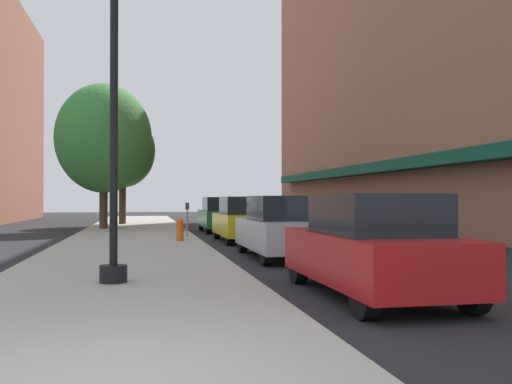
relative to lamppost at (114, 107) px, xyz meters
name	(u,v)px	position (x,y,z in m)	size (l,w,h in m)	color
ground_plane	(234,238)	(4.14, 12.41, -3.20)	(90.00, 90.00, 0.00)	#232326
sidewalk_slab	(134,236)	(0.14, 13.41, -3.14)	(4.80, 50.00, 0.12)	#A8A399
lamppost	(114,107)	(0.00, 0.00, 0.00)	(0.48, 0.48, 5.90)	black
fire_hydrant	(180,229)	(1.77, 9.48, -2.68)	(0.33, 0.26, 0.79)	#E05614
parking_meter_near	(187,215)	(2.19, 11.74, -2.25)	(0.14, 0.09, 1.31)	slate
tree_near	(123,151)	(-0.68, 23.48, 1.18)	(3.77, 3.77, 6.45)	#422D1E
tree_mid	(104,138)	(-1.40, 18.35, 1.35)	(4.67, 4.67, 7.13)	#422D1E
car_red	(373,247)	(4.14, -1.63, -2.39)	(1.80, 4.30, 1.66)	black
car_silver	(282,228)	(4.14, 4.38, -2.39)	(1.80, 4.30, 1.66)	black
car_yellow	(244,220)	(4.14, 10.18, -2.39)	(1.80, 4.30, 1.66)	black
car_green	(221,215)	(4.14, 16.38, -2.39)	(1.80, 4.30, 1.66)	black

